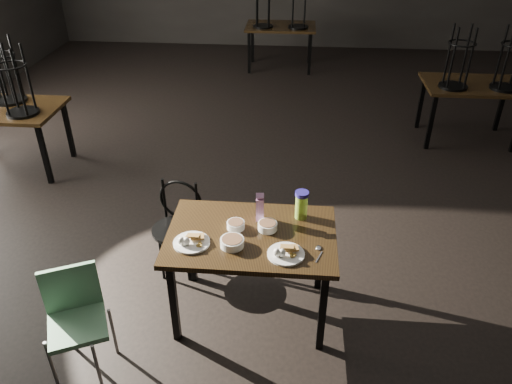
# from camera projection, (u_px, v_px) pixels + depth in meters

# --- Properties ---
(main_table) EXTENTS (1.20, 0.80, 0.75)m
(main_table) POSITION_uv_depth(u_px,v_px,m) (251.00, 243.00, 3.57)
(main_table) COLOR black
(main_table) RESTS_ON ground
(plate_left) EXTENTS (0.25, 0.25, 0.08)m
(plate_left) POSITION_uv_depth(u_px,v_px,m) (191.00, 241.00, 3.42)
(plate_left) COLOR white
(plate_left) RESTS_ON main_table
(plate_right) EXTENTS (0.25, 0.25, 0.08)m
(plate_right) POSITION_uv_depth(u_px,v_px,m) (286.00, 253.00, 3.31)
(plate_right) COLOR white
(plate_right) RESTS_ON main_table
(bowl_near) EXTENTS (0.13, 0.13, 0.05)m
(bowl_near) POSITION_uv_depth(u_px,v_px,m) (236.00, 225.00, 3.57)
(bowl_near) COLOR white
(bowl_near) RESTS_ON main_table
(bowl_far) EXTENTS (0.14, 0.14, 0.05)m
(bowl_far) POSITION_uv_depth(u_px,v_px,m) (267.00, 226.00, 3.56)
(bowl_far) COLOR white
(bowl_far) RESTS_ON main_table
(bowl_big) EXTENTS (0.16, 0.16, 0.06)m
(bowl_big) POSITION_uv_depth(u_px,v_px,m) (232.00, 242.00, 3.40)
(bowl_big) COLOR white
(bowl_big) RESTS_ON main_table
(juice_carton) EXTENTS (0.06, 0.06, 0.23)m
(juice_carton) POSITION_uv_depth(u_px,v_px,m) (260.00, 207.00, 3.62)
(juice_carton) COLOR #7F1774
(juice_carton) RESTS_ON main_table
(water_bottle) EXTENTS (0.13, 0.13, 0.22)m
(water_bottle) POSITION_uv_depth(u_px,v_px,m) (301.00, 205.00, 3.64)
(water_bottle) COLOR #95C539
(water_bottle) RESTS_ON main_table
(spoon) EXTENTS (0.06, 0.19, 0.01)m
(spoon) POSITION_uv_depth(u_px,v_px,m) (319.00, 249.00, 3.37)
(spoon) COLOR silver
(spoon) RESTS_ON main_table
(bentwood_chair) EXTENTS (0.40, 0.39, 0.81)m
(bentwood_chair) POSITION_uv_depth(u_px,v_px,m) (178.00, 221.00, 4.13)
(bentwood_chair) COLOR black
(bentwood_chair) RESTS_ON ground
(school_chair) EXTENTS (0.48, 0.48, 0.78)m
(school_chair) POSITION_uv_depth(u_px,v_px,m) (76.00, 313.00, 3.26)
(school_chair) COLOR #659D74
(school_chair) RESTS_ON ground
(bg_table_left) EXTENTS (1.20, 0.80, 1.48)m
(bg_table_left) POSITION_uv_depth(u_px,v_px,m) (0.00, 103.00, 5.47)
(bg_table_left) COLOR black
(bg_table_left) RESTS_ON ground
(bg_table_right) EXTENTS (1.20, 0.80, 1.48)m
(bg_table_right) POSITION_uv_depth(u_px,v_px,m) (475.00, 85.00, 6.10)
(bg_table_right) COLOR black
(bg_table_right) RESTS_ON ground
(bg_table_far) EXTENTS (1.20, 0.80, 1.48)m
(bg_table_far) POSITION_uv_depth(u_px,v_px,m) (281.00, 26.00, 8.57)
(bg_table_far) COLOR black
(bg_table_far) RESTS_ON ground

